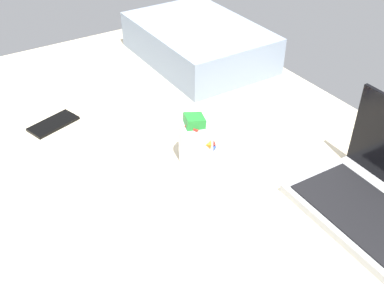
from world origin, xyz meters
TOP-DOWN VIEW (x-y plane):
  - bed_mattress at (0.00, 0.00)cm, footprint 180.00×140.00cm
  - laptop at (39.23, 39.30)cm, footprint 33.62×23.89cm
  - snack_cup at (1.18, 15.12)cm, footprint 9.73×9.34cm
  - cell_phone at (-34.71, -11.53)cm, footprint 10.70×15.40cm
  - pillow at (-49.12, 48.00)cm, footprint 52.00×36.00cm

SIDE VIEW (x-z plane):
  - bed_mattress at x=0.00cm, z-range 0.00..18.00cm
  - cell_phone at x=-34.71cm, z-range 18.00..18.80cm
  - laptop at x=39.23cm, z-range 10.91..33.91cm
  - snack_cup at x=1.18cm, z-range 17.13..30.83cm
  - pillow at x=-49.12cm, z-range 18.00..31.00cm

